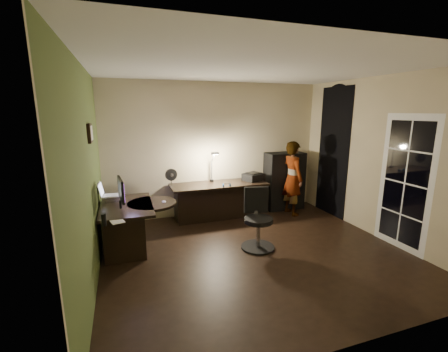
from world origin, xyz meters
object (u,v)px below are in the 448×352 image
object	(u,v)px
desk_right	(219,201)
person	(292,178)
cabinet	(284,181)
monitor	(120,198)
desk_left	(128,227)
office_chair	(258,220)

from	to	relation	value
desk_right	person	distance (m)	1.59
desk_right	person	xyz separation A→B (m)	(1.52, -0.25, 0.41)
cabinet	desk_right	bearing A→B (deg)	-174.21
desk_right	monitor	size ratio (longest dim) A/B	3.72
person	desk_left	bearing A→B (deg)	95.32
monitor	person	distance (m)	3.46
monitor	office_chair	xyz separation A→B (m)	(2.01, -0.51, -0.40)
office_chair	person	distance (m)	1.87
monitor	person	bearing A→B (deg)	6.22
desk_right	person	size ratio (longest dim) A/B	1.25
monitor	person	xyz separation A→B (m)	(3.37, 0.74, -0.10)
office_chair	person	world-z (taller)	person
desk_left	office_chair	size ratio (longest dim) A/B	1.31
office_chair	person	size ratio (longest dim) A/B	0.62
desk_right	cabinet	size ratio (longest dim) A/B	1.54
office_chair	desk_right	bearing A→B (deg)	109.93
office_chair	cabinet	bearing A→B (deg)	63.64
desk_left	desk_right	world-z (taller)	desk_right
monitor	desk_right	bearing A→B (deg)	21.87
desk_right	monitor	xyz separation A→B (m)	(-1.86, -0.99, 0.51)
desk_right	office_chair	bearing A→B (deg)	-83.88
cabinet	monitor	bearing A→B (deg)	-161.25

